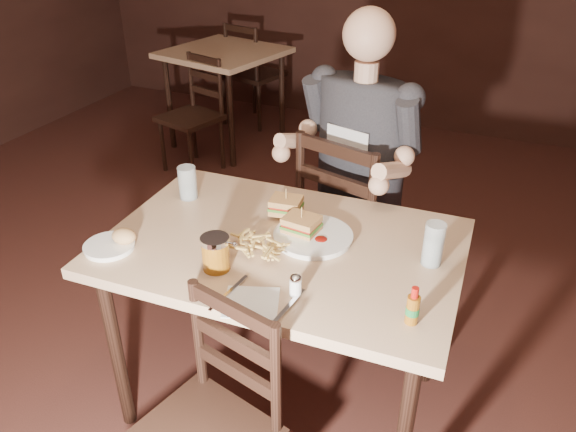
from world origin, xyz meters
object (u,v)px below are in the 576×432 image
at_px(diner, 358,129).
at_px(glass_left, 188,183).
at_px(syrup_dispenser, 216,253).
at_px(side_plate, 110,247).
at_px(glass_right, 433,244).
at_px(chair_far, 357,226).
at_px(bg_chair_far, 256,74).
at_px(main_table, 283,261).
at_px(bg_table, 224,62).
at_px(bg_chair_near, 190,117).
at_px(hot_sauce, 413,305).
at_px(dinner_plate, 313,237).

height_order(diner, glass_left, diner).
distance_m(syrup_dispenser, side_plate, 0.40).
height_order(diner, glass_right, diner).
distance_m(chair_far, bg_chair_far, 2.72).
height_order(main_table, bg_table, same).
distance_m(bg_chair_far, bg_chair_near, 1.10).
distance_m(chair_far, side_plate, 1.16).
bearing_deg(glass_right, bg_chair_near, 139.47).
bearing_deg(side_plate, hot_sauce, 1.31).
bearing_deg(syrup_dispenser, glass_left, 130.01).
bearing_deg(bg_chair_near, side_plate, -48.09).
height_order(bg_chair_far, glass_left, glass_left).
relative_size(diner, side_plate, 5.67).
relative_size(bg_chair_near, diner, 0.86).
relative_size(chair_far, glass_right, 6.43).
distance_m(main_table, bg_table, 2.77).
bearing_deg(bg_chair_near, dinner_plate, -30.66).
relative_size(main_table, syrup_dispenser, 10.51).
bearing_deg(bg_chair_far, bg_table, 103.98).
bearing_deg(glass_right, hot_sauce, -89.60).
height_order(diner, side_plate, diner).
xyz_separation_m(diner, dinner_plate, (0.02, -0.56, -0.20)).
relative_size(glass_right, hot_sauce, 1.23).
bearing_deg(syrup_dispenser, chair_far, 74.64).
distance_m(bg_chair_near, hot_sauce, 2.87).
distance_m(bg_chair_far, syrup_dispenser, 3.41).
height_order(main_table, bg_chair_far, bg_chair_far).
distance_m(diner, syrup_dispenser, 0.88).
xyz_separation_m(bg_table, bg_chair_near, (0.00, -0.55, -0.27)).
distance_m(glass_left, side_plate, 0.43).
xyz_separation_m(diner, glass_left, (-0.55, -0.46, -0.14)).
height_order(bg_chair_far, hot_sauce, hot_sauce).
xyz_separation_m(dinner_plate, hot_sauce, (0.41, -0.30, 0.05)).
bearing_deg(dinner_plate, bg_chair_far, 119.39).
xyz_separation_m(glass_left, syrup_dispenser, (0.34, -0.38, -0.01)).
bearing_deg(glass_left, hot_sauce, -22.36).
height_order(glass_right, side_plate, glass_right).
bearing_deg(diner, main_table, -80.74).
relative_size(diner, glass_right, 6.35).
relative_size(main_table, glass_right, 8.27).
distance_m(bg_chair_far, glass_left, 2.93).
xyz_separation_m(glass_left, side_plate, (-0.05, -0.43, -0.06)).
bearing_deg(diner, dinner_plate, -72.23).
bearing_deg(glass_left, chair_far, 42.27).
height_order(bg_chair_near, dinner_plate, bg_chair_near).
bearing_deg(diner, bg_chair_near, 159.42).
distance_m(glass_right, side_plate, 1.09).
bearing_deg(main_table, chair_far, 82.76).
bearing_deg(glass_right, side_plate, -161.80).
relative_size(dinner_plate, side_plate, 1.61).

